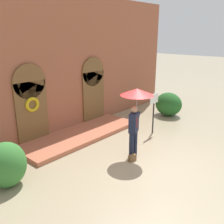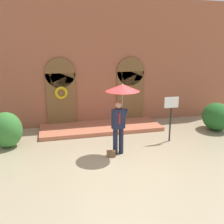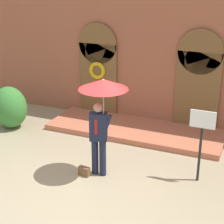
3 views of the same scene
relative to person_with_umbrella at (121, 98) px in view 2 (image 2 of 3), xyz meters
name	(u,v)px [view 2 (image 2 of 3)]	position (x,y,z in m)	size (l,w,h in m)	color
ground_plane	(120,159)	(-0.14, -0.40, -1.91)	(80.00, 80.00, 0.00)	tan
building_facade	(95,66)	(-0.14, 3.76, 0.77)	(14.00, 2.30, 5.60)	#9E563D
person_with_umbrella	(121,98)	(0.00, 0.00, 0.00)	(1.10, 1.10, 2.36)	#191E33
handbag	(111,154)	(-0.39, -0.20, -1.80)	(0.28, 0.12, 0.22)	brown
sign_post	(171,112)	(2.12, 0.64, -0.75)	(0.56, 0.06, 1.72)	black
shrub_left	(6,130)	(-3.81, 1.52, -1.27)	(1.10, 0.97, 1.29)	#387A33
shrub_right	(217,117)	(4.69, 1.36, -1.32)	(1.15, 1.38, 1.19)	#235B23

